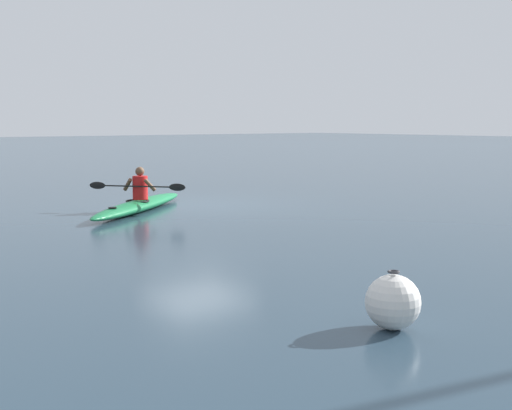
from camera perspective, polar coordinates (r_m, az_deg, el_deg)
name	(u,v)px	position (r m, az deg, el deg)	size (l,w,h in m)	color
ground_plane	(198,205)	(17.01, -4.97, 0.01)	(160.00, 160.00, 0.00)	#283D4C
kayak	(140,205)	(16.02, -9.82, -0.01)	(4.24, 3.56, 0.27)	#19723F
kayaker	(140,186)	(15.99, -9.82, 1.62)	(1.52, 1.88, 0.76)	red
mooring_buoy_channel_marker	(393,302)	(6.97, 11.52, -8.06)	(0.56, 0.56, 0.60)	silver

